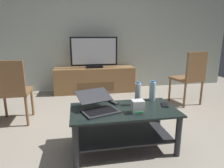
{
  "coord_description": "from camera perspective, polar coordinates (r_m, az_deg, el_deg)",
  "views": [
    {
      "loc": [
        -0.41,
        -1.98,
        1.18
      ],
      "look_at": [
        0.02,
        0.38,
        0.6
      ],
      "focal_mm": 31.29,
      "sensor_mm": 36.0,
      "label": 1
    }
  ],
  "objects": [
    {
      "name": "tv_remote",
      "position": [
        2.22,
        0.39,
        -5.34
      ],
      "size": [
        0.1,
        0.16,
        0.02
      ],
      "primitive_type": "cube",
      "rotation": [
        0.0,
        0.0,
        0.4
      ],
      "color": "#2D2D30",
      "rests_on": "coffee_table"
    },
    {
      "name": "back_wall",
      "position": [
        4.48,
        -5.34,
        16.49
      ],
      "size": [
        6.4,
        0.12,
        2.8
      ],
      "primitive_type": "cube",
      "color": "#A8B2A8",
      "rests_on": "ground"
    },
    {
      "name": "water_bottle_far",
      "position": [
        2.15,
        7.56,
        -2.95
      ],
      "size": [
        0.07,
        0.07,
        0.26
      ],
      "color": "silver",
      "rests_on": "coffee_table"
    },
    {
      "name": "router_box",
      "position": [
        1.95,
        7.53,
        -6.55
      ],
      "size": [
        0.12,
        0.11,
        0.13
      ],
      "color": "silver",
      "rests_on": "coffee_table"
    },
    {
      "name": "ground_plane",
      "position": [
        2.34,
        1.19,
        -16.6
      ],
      "size": [
        7.68,
        7.68,
        0.0
      ],
      "primitive_type": "plane",
      "color": "#9E9384"
    },
    {
      "name": "coffee_table",
      "position": [
        2.11,
        3.4,
        -10.98
      ],
      "size": [
        1.1,
        0.58,
        0.45
      ],
      "color": "black",
      "rests_on": "ground"
    },
    {
      "name": "laptop",
      "position": [
        2.0,
        -4.17,
        -6.12
      ],
      "size": [
        0.46,
        0.49,
        0.18
      ],
      "color": "#333338",
      "rests_on": "coffee_table"
    },
    {
      "name": "side_chair",
      "position": [
        2.93,
        -27.38,
        -1.29
      ],
      "size": [
        0.45,
        0.45,
        0.89
      ],
      "color": "brown",
      "rests_on": "ground"
    },
    {
      "name": "water_bottle_near",
      "position": [
        2.34,
        11.73,
        -2.02
      ],
      "size": [
        0.07,
        0.07,
        0.24
      ],
      "color": "silver",
      "rests_on": "coffee_table"
    },
    {
      "name": "media_cabinet",
      "position": [
        4.25,
        -5.1,
        1.25
      ],
      "size": [
        1.7,
        0.45,
        0.53
      ],
      "color": "olive",
      "rests_on": "ground"
    },
    {
      "name": "cell_phone",
      "position": [
        2.23,
        15.13,
        -5.9
      ],
      "size": [
        0.11,
        0.16,
        0.01
      ],
      "primitive_type": "cube",
      "rotation": [
        0.0,
        0.0,
        -0.34
      ],
      "color": "black",
      "rests_on": "coffee_table"
    },
    {
      "name": "dining_chair",
      "position": [
        3.63,
        21.88,
        2.29
      ],
      "size": [
        0.53,
        0.53,
        0.94
      ],
      "color": "brown",
      "rests_on": "ground"
    },
    {
      "name": "television",
      "position": [
        4.14,
        -5.24,
        8.98
      ],
      "size": [
        0.98,
        0.2,
        0.64
      ],
      "color": "black",
      "rests_on": "media_cabinet"
    }
  ]
}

